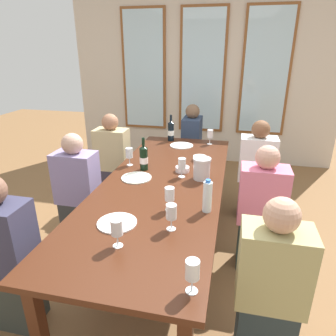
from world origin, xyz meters
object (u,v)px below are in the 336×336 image
(water_bottle, at_px, (207,196))
(wine_glass_5, at_px, (182,164))
(wine_bottle_1, at_px, (144,158))
(seated_person_1, at_px, (256,173))
(wine_glass_0, at_px, (171,212))
(wine_glass_3, at_px, (192,271))
(wine_glass_1, at_px, (117,229))
(tasting_bowl_0, at_px, (182,169))
(seated_person_2, at_px, (6,258))
(white_plate_2, at_px, (136,178))
(seated_person_5, at_px, (261,212))
(wine_glass_6, at_px, (170,195))
(metal_pitcher, at_px, (202,168))
(dining_table, at_px, (163,188))
(tasting_bowl_1, at_px, (200,158))
(seated_person_4, at_px, (78,194))
(seated_person_0, at_px, (113,162))
(wine_bottle_0, at_px, (171,131))
(wine_glass_4, at_px, (210,134))
(wine_glass_2, at_px, (129,153))
(white_plate_1, at_px, (117,223))
(seated_person_6, at_px, (192,147))
(seated_person_3, at_px, (270,290))

(water_bottle, bearing_deg, wine_glass_5, 116.55)
(wine_bottle_1, xyz_separation_m, seated_person_1, (1.07, 0.67, -0.33))
(wine_glass_0, relative_size, wine_glass_3, 1.00)
(wine_glass_1, bearing_deg, wine_bottle_1, 99.45)
(tasting_bowl_0, relative_size, seated_person_2, 0.12)
(wine_glass_5, bearing_deg, white_plate_2, -163.16)
(seated_person_5, bearing_deg, wine_glass_6, -143.76)
(metal_pitcher, relative_size, wine_glass_0, 1.09)
(metal_pitcher, bearing_deg, dining_table, -156.20)
(wine_bottle_1, bearing_deg, wine_glass_1, -80.55)
(wine_glass_3, bearing_deg, tasting_bowl_1, 95.81)
(wine_glass_5, distance_m, seated_person_2, 1.49)
(white_plate_2, relative_size, wine_bottle_1, 0.86)
(wine_glass_1, xyz_separation_m, seated_person_4, (-0.78, 0.95, -0.33))
(wine_glass_0, distance_m, wine_glass_3, 0.53)
(seated_person_5, bearing_deg, seated_person_0, 152.95)
(seated_person_0, distance_m, seated_person_1, 1.66)
(white_plate_2, distance_m, wine_bottle_0, 1.20)
(wine_glass_4, bearing_deg, seated_person_1, -25.96)
(wine_glass_2, bearing_deg, white_plate_1, -75.24)
(white_plate_2, bearing_deg, wine_glass_6, -50.19)
(wine_glass_6, xyz_separation_m, seated_person_4, (-0.99, 0.48, -0.33))
(white_plate_1, height_order, wine_glass_5, wine_glass_5)
(dining_table, height_order, white_plate_2, white_plate_2)
(tasting_bowl_1, xyz_separation_m, seated_person_6, (-0.24, 1.11, -0.24))
(seated_person_0, xyz_separation_m, seated_person_2, (0.00, -1.82, 0.00))
(water_bottle, bearing_deg, wine_glass_2, 138.51)
(white_plate_2, height_order, wine_glass_2, wine_glass_2)
(metal_pitcher, relative_size, wine_glass_2, 1.09)
(wine_glass_3, distance_m, seated_person_6, 2.93)
(seated_person_3, distance_m, seated_person_5, 0.89)
(wine_glass_0, xyz_separation_m, wine_glass_2, (-0.63, 1.01, 0.00))
(wine_glass_1, height_order, seated_person_0, seated_person_0)
(wine_glass_5, xyz_separation_m, seated_person_4, (-0.97, -0.12, -0.34))
(white_plate_2, relative_size, seated_person_5, 0.24)
(wine_glass_1, bearing_deg, seated_person_4, 129.38)
(wine_glass_1, distance_m, wine_glass_6, 0.51)
(wine_glass_0, height_order, seated_person_3, seated_person_3)
(wine_bottle_0, bearing_deg, white_plate_1, -88.40)
(tasting_bowl_1, xyz_separation_m, seated_person_1, (0.59, 0.32, -0.24))
(tasting_bowl_1, xyz_separation_m, wine_glass_3, (0.18, -1.78, 0.09))
(tasting_bowl_0, bearing_deg, seated_person_1, 42.34)
(white_plate_2, relative_size, seated_person_6, 0.24)
(wine_glass_0, xyz_separation_m, wine_glass_3, (0.20, -0.49, -0.00))
(seated_person_3, distance_m, seated_person_4, 1.88)
(wine_glass_4, distance_m, seated_person_0, 1.20)
(dining_table, xyz_separation_m, wine_glass_6, (0.16, -0.46, 0.18))
(metal_pitcher, height_order, wine_glass_3, metal_pitcher)
(wine_glass_3, bearing_deg, wine_glass_5, 102.15)
(seated_person_1, xyz_separation_m, seated_person_6, (-0.83, 0.79, 0.00))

